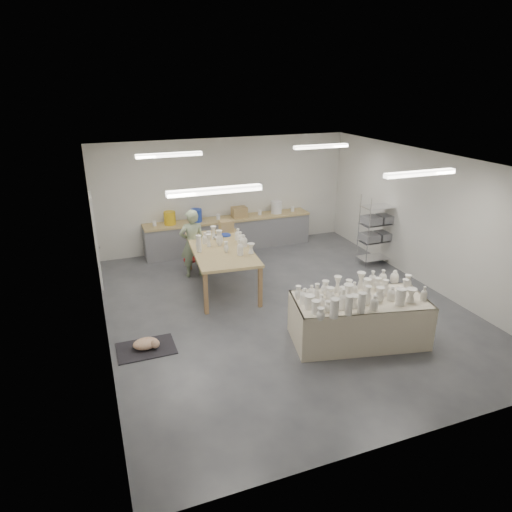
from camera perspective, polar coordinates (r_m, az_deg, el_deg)
name	(u,v)px	position (r m, az deg, el deg)	size (l,w,h in m)	color
room	(279,211)	(8.84, 2.84, 5.65)	(8.00, 8.02, 3.00)	#424449
back_counter	(229,233)	(12.56, -3.41, 2.93)	(4.60, 0.60, 1.24)	tan
wire_shelf	(378,229)	(11.86, 14.99, 3.30)	(0.88, 0.48, 1.80)	silver
drying_table	(358,318)	(8.40, 12.67, -7.53)	(2.53, 1.59, 1.18)	olive
work_table	(222,246)	(10.23, -4.22, 1.26)	(1.49, 2.63, 1.32)	tan
rug	(146,348)	(8.40, -13.57, -11.17)	(1.00, 0.70, 0.02)	black
cat	(147,343)	(8.33, -13.47, -10.58)	(0.49, 0.39, 0.19)	white
potter	(192,243)	(10.81, -7.95, 1.56)	(0.60, 0.39, 1.65)	gray
red_stool	(191,260)	(11.24, -8.14, -0.51)	(0.37, 0.37, 0.34)	#B31C19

